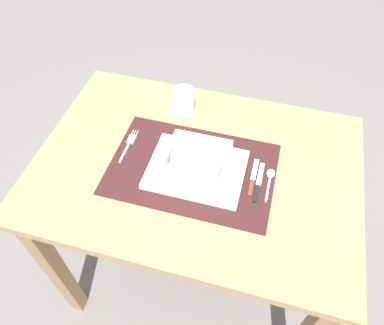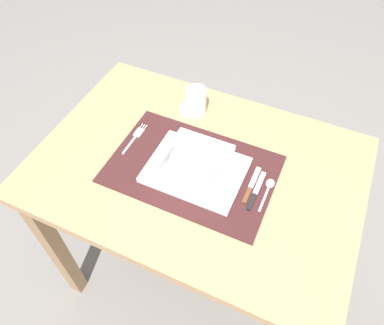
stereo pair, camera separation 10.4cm
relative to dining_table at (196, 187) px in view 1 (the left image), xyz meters
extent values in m
plane|color=slate|center=(0.00, 0.00, -0.62)|extent=(6.00, 6.00, 0.00)
cube|color=#A37A51|center=(0.00, 0.00, 0.10)|extent=(0.95, 0.67, 0.03)
cube|color=olive|center=(-0.42, -0.28, -0.27)|extent=(0.05, 0.05, 0.71)
cube|color=olive|center=(-0.42, 0.28, -0.27)|extent=(0.05, 0.05, 0.71)
cube|color=olive|center=(0.42, 0.28, -0.27)|extent=(0.05, 0.05, 0.71)
cube|color=#381919|center=(-0.01, -0.02, 0.12)|extent=(0.48, 0.32, 0.00)
cube|color=white|center=(0.01, -0.03, 0.13)|extent=(0.27, 0.21, 0.02)
cube|color=white|center=(0.01, -0.03, 0.14)|extent=(0.17, 0.17, 0.01)
cube|color=white|center=(-0.07, -0.03, 0.17)|extent=(0.01, 0.17, 0.05)
cube|color=white|center=(0.09, -0.03, 0.17)|extent=(0.01, 0.17, 0.05)
cube|color=white|center=(0.01, -0.11, 0.17)|extent=(0.15, 0.01, 0.05)
cube|color=white|center=(0.01, 0.05, 0.17)|extent=(0.15, 0.01, 0.05)
cylinder|color=silver|center=(0.01, -0.03, 0.16)|extent=(0.14, 0.14, 0.04)
cube|color=silver|center=(-0.22, -0.02, 0.12)|extent=(0.01, 0.08, 0.00)
cube|color=silver|center=(-0.22, 0.04, 0.12)|extent=(0.02, 0.04, 0.00)
cylinder|color=silver|center=(-0.22, 0.07, 0.12)|extent=(0.00, 0.02, 0.00)
cylinder|color=silver|center=(-0.22, 0.07, 0.12)|extent=(0.00, 0.02, 0.00)
cylinder|color=silver|center=(-0.21, 0.07, 0.12)|extent=(0.00, 0.02, 0.00)
cube|color=silver|center=(0.22, -0.04, 0.12)|extent=(0.01, 0.08, 0.00)
ellipsoid|color=silver|center=(0.22, 0.02, 0.12)|extent=(0.02, 0.03, 0.01)
cube|color=black|center=(0.19, -0.06, 0.12)|extent=(0.01, 0.06, 0.01)
cube|color=silver|center=(0.19, 0.01, 0.12)|extent=(0.01, 0.08, 0.00)
cube|color=#59331E|center=(0.17, -0.04, 0.12)|extent=(0.01, 0.05, 0.01)
cube|color=silver|center=(0.17, 0.02, 0.12)|extent=(0.01, 0.08, 0.00)
cylinder|color=white|center=(-0.10, 0.21, 0.16)|extent=(0.07, 0.07, 0.09)
cylinder|color=#338C3F|center=(-0.10, 0.21, 0.14)|extent=(0.06, 0.06, 0.04)
cylinder|color=white|center=(-0.11, 0.20, 0.12)|extent=(0.07, 0.07, 0.01)
sphere|color=olive|center=(-0.11, 0.20, 0.13)|extent=(0.04, 0.04, 0.04)
camera|label=1|loc=(0.17, -0.65, 0.96)|focal=34.43mm
camera|label=2|loc=(0.27, -0.62, 0.96)|focal=34.43mm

